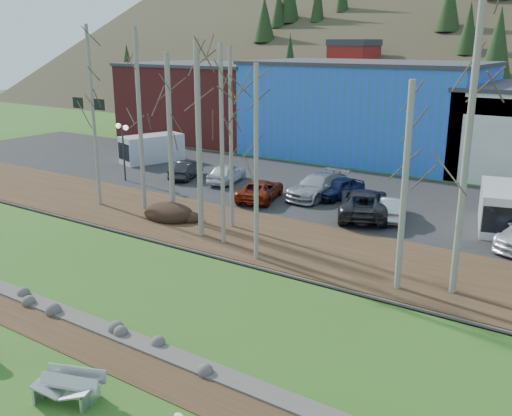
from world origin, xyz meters
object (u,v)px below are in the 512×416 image
Objects in this scene: van_grey at (150,149)px; car_1 at (186,170)px; car_2 at (260,190)px; car_5 at (392,208)px; car_4 at (339,188)px; car_6 at (363,203)px; street_lamp at (123,136)px; van_white at (502,209)px; bench_intact at (72,383)px; car_0 at (227,173)px; car_3 at (318,186)px; bench_damaged at (64,390)px.

car_1 is at bearing -5.85° from van_grey.
car_2 is 1.20× the size of car_5.
car_6 is (2.94, -2.77, 0.14)m from car_4.
street_lamp reaches higher than van_white.
car_2 reaches higher than bench_intact.
car_4 is 10.12m from van_white.
bench_intact is 21.00m from car_6.
car_0 is at bearing -160.86° from car_4.
car_3 reaches higher than bench_intact.
car_3 is at bearing -137.85° from car_4.
bench_damaged is at bearing -29.04° from street_lamp.
street_lamp is 25.58m from van_white.
car_1 is at bearing -22.21° from car_5.
car_5 is at bearing -177.66° from van_white.
bench_damaged is 0.34× the size of van_white.
bench_intact is at bearing 80.28° from bench_damaged.
car_5 is (13.14, -1.76, -0.07)m from car_0.
car_5 is 0.70× the size of van_grey.
bench_intact is 24.05m from van_white.
car_3 is at bearing 166.53° from car_0.
car_2 is 0.81× the size of car_6.
street_lamp is at bearing 16.35° from car_0.
car_4 reaches higher than car_2.
car_5 reaches higher than bench_intact.
car_6 is at bearing -23.36° from car_3.
car_1 is 16.52m from car_5.
car_1 is at bearing 61.99° from street_lamp.
car_4 is at bearing 12.98° from van_grey.
car_0 is at bearing 95.73° from bench_intact.
car_6 is at bearing 22.96° from street_lamp.
car_3 reaches higher than car_1.
car_2 reaches higher than car_5.
car_1 is at bearing -158.89° from car_4.
car_6 is (-1.57, -0.41, 0.17)m from car_5.
car_1 is (-3.34, -0.65, -0.06)m from car_0.
car_4 is 18.47m from van_grey.
car_3 is (10.75, 0.64, 0.12)m from car_1.
van_grey is at bearing -25.94° from car_0.
car_4 is 5.10m from car_5.
car_4 is (11.96, 1.25, 0.02)m from car_1.
bench_intact is 0.35× the size of van_grey.
street_lamp is 18.33m from car_6.
car_3 is 11.30m from van_white.
bench_intact is 25.99m from car_0.
car_6 reaches higher than bench_intact.
car_0 is at bearing -176.08° from car_3.
car_5 is (16.48, -1.11, -0.01)m from car_1.
car_1 is 0.74× the size of car_3.
car_4 is 1.01× the size of car_5.
van_grey is (-21.61, 25.65, 0.86)m from bench_damaged.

